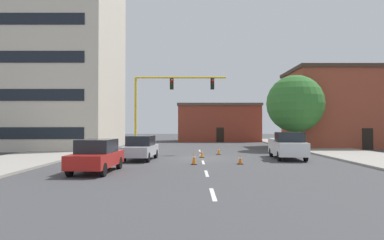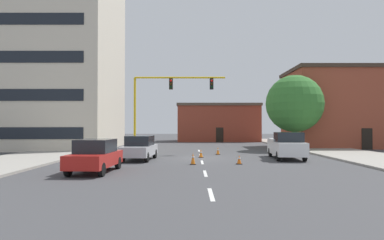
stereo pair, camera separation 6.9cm
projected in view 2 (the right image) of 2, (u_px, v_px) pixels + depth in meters
ground_plane at (202, 158)px, 26.61m from camera, size 160.00×160.00×0.00m
sidewalk_left at (71, 150)px, 34.65m from camera, size 6.00×56.00×0.14m
sidewalk_right at (329, 150)px, 34.57m from camera, size 6.00×56.00×0.14m
lane_stripe_seg_0 at (212, 194)px, 12.61m from camera, size 0.16×2.40×0.01m
lane_stripe_seg_1 at (206, 173)px, 18.11m from camera, size 0.16×2.40×0.01m
lane_stripe_seg_2 at (203, 162)px, 23.61m from camera, size 0.16×2.40×0.01m
lane_stripe_seg_3 at (201, 155)px, 29.11m from camera, size 0.16×2.40×0.01m
lane_stripe_seg_4 at (200, 151)px, 34.61m from camera, size 0.16×2.40×0.01m
building_tall_left at (51, 51)px, 39.26m from camera, size 14.75×13.59×21.54m
building_brick_center at (219, 123)px, 56.48m from camera, size 12.89×8.19×5.90m
building_row_right at (349, 108)px, 40.66m from camera, size 13.65×9.04×8.95m
traffic_signal_gantry at (149, 128)px, 31.24m from camera, size 8.93×1.20×6.83m
tree_right_mid at (296, 104)px, 35.49m from camera, size 5.77×5.77×7.59m
pickup_truck_white at (287, 146)px, 26.06m from camera, size 2.37×5.53×1.99m
sedan_red_near_left at (96, 155)px, 18.60m from camera, size 2.06×4.58×1.74m
sedan_silver_mid_left at (141, 148)px, 25.18m from camera, size 2.16×4.62×1.74m
traffic_cone_roadside_a at (202, 153)px, 27.13m from camera, size 0.36×0.36×0.65m
traffic_cone_roadside_b at (219, 151)px, 29.91m from camera, size 0.36×0.36×0.65m
traffic_cone_roadside_c at (194, 159)px, 22.25m from camera, size 0.36×0.36×0.76m
traffic_cone_roadside_d at (240, 160)px, 22.45m from camera, size 0.36×0.36×0.60m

